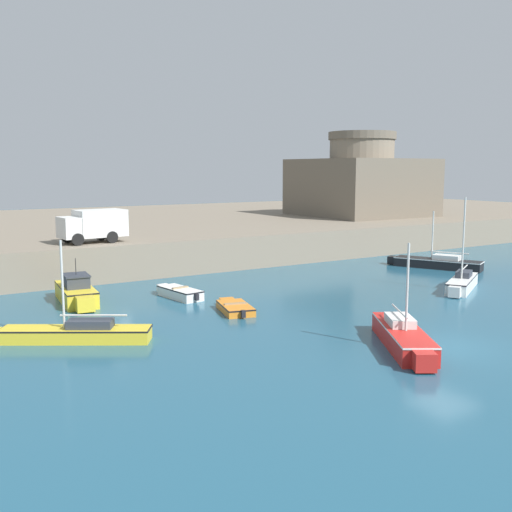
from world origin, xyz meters
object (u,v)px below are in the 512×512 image
object	(u,v)px
motorboat_yellow_7	(77,292)
sailboat_black_6	(437,263)
sailboat_yellow_5	(75,333)
fortress	(361,183)
sailboat_red_1	(403,336)
truck_on_quay	(93,225)
sailboat_white_4	(462,282)
dinghy_white_2	(179,292)
dinghy_orange_0	(235,307)

from	to	relation	value
motorboat_yellow_7	sailboat_black_6	bearing A→B (deg)	-5.36
sailboat_yellow_5	fortress	world-z (taller)	fortress
sailboat_red_1	truck_on_quay	bearing A→B (deg)	105.07
sailboat_white_4	dinghy_white_2	bearing A→B (deg)	155.86
sailboat_white_4	sailboat_black_6	bearing A→B (deg)	52.15
truck_on_quay	sailboat_red_1	bearing A→B (deg)	-74.93
fortress	truck_on_quay	world-z (taller)	fortress
sailboat_yellow_5	motorboat_yellow_7	xyz separation A→B (m)	(2.13, 7.50, 0.21)
sailboat_black_6	sailboat_white_4	bearing A→B (deg)	-127.85
sailboat_black_6	truck_on_quay	bearing A→B (deg)	157.53
sailboat_yellow_5	motorboat_yellow_7	distance (m)	7.80
motorboat_yellow_7	sailboat_white_4	bearing A→B (deg)	-22.66
sailboat_white_4	motorboat_yellow_7	xyz separation A→B (m)	(-21.13, 8.82, 0.14)
dinghy_orange_0	dinghy_white_2	world-z (taller)	dinghy_white_2
sailboat_white_4	fortress	distance (m)	28.76
dinghy_white_2	truck_on_quay	size ratio (longest dim) A/B	0.88
fortress	truck_on_quay	xyz separation A→B (m)	(-31.61, -8.88, -2.22)
sailboat_black_6	sailboat_red_1	bearing A→B (deg)	-142.01
sailboat_red_1	fortress	bearing A→B (deg)	51.01
fortress	dinghy_white_2	bearing A→B (deg)	-148.94
sailboat_yellow_5	motorboat_yellow_7	bearing A→B (deg)	74.12
sailboat_red_1	fortress	world-z (taller)	fortress
dinghy_orange_0	truck_on_quay	xyz separation A→B (m)	(-3.28, 13.44, 3.42)
fortress	truck_on_quay	size ratio (longest dim) A/B	2.70
dinghy_white_2	fortress	size ratio (longest dim) A/B	0.32
sailboat_red_1	truck_on_quay	distance (m)	23.66
motorboat_yellow_7	truck_on_quay	world-z (taller)	truck_on_quay
sailboat_white_4	sailboat_yellow_5	xyz separation A→B (m)	(-23.26, 1.32, -0.07)
sailboat_black_6	truck_on_quay	world-z (taller)	truck_on_quay
dinghy_white_2	sailboat_white_4	size ratio (longest dim) A/B	0.69
dinghy_white_2	truck_on_quay	bearing A→B (deg)	104.28
dinghy_white_2	motorboat_yellow_7	distance (m)	5.67
dinghy_orange_0	sailboat_black_6	bearing A→B (deg)	11.38
sailboat_yellow_5	truck_on_quay	size ratio (longest dim) A/B	1.44
motorboat_yellow_7	dinghy_white_2	bearing A→B (deg)	-18.17
motorboat_yellow_7	truck_on_quay	bearing A→B (deg)	65.94
sailboat_black_6	motorboat_yellow_7	xyz separation A→B (m)	(-26.08, 2.45, 0.17)
sailboat_yellow_5	sailboat_black_6	bearing A→B (deg)	10.16
dinghy_white_2	dinghy_orange_0	bearing A→B (deg)	-77.36
sailboat_red_1	sailboat_yellow_5	bearing A→B (deg)	144.55
dinghy_orange_0	motorboat_yellow_7	bearing A→B (deg)	135.10
motorboat_yellow_7	fortress	distance (m)	38.59
sailboat_white_4	fortress	world-z (taller)	fortress
sailboat_red_1	sailboat_yellow_5	size ratio (longest dim) A/B	0.92
dinghy_orange_0	sailboat_white_4	size ratio (longest dim) A/B	0.63
dinghy_orange_0	dinghy_white_2	size ratio (longest dim) A/B	0.92
sailboat_red_1	dinghy_white_2	bearing A→B (deg)	105.57
sailboat_white_4	sailboat_red_1	bearing A→B (deg)	-150.31
sailboat_red_1	sailboat_yellow_5	distance (m)	13.96
sailboat_white_4	motorboat_yellow_7	distance (m)	22.90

